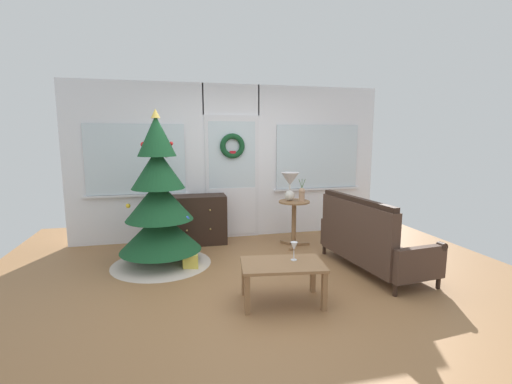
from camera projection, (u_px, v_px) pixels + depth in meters
ground_plane at (263, 283)px, 4.18m from camera, size 6.76×6.76×0.00m
back_wall_with_door at (232, 162)px, 5.99m from camera, size 5.20×0.19×2.55m
christmas_tree at (159, 209)px, 4.71m from camera, size 1.32×1.32×2.05m
dresser_cabinet at (198, 220)px, 5.70m from camera, size 0.90×0.45×0.78m
settee_sofa at (368, 242)px, 4.55m from camera, size 0.87×1.67×0.96m
side_table at (294, 214)px, 5.54m from camera, size 0.50×0.48×0.72m
table_lamp at (290, 182)px, 5.49m from camera, size 0.28×0.28×0.44m
flower_vase at (302, 194)px, 5.46m from camera, size 0.11×0.10×0.35m
coffee_table at (282, 269)px, 3.66m from camera, size 0.90×0.63×0.42m
wine_glass at (294, 247)px, 3.71m from camera, size 0.08×0.08×0.20m
gift_box at (190, 261)px, 4.64m from camera, size 0.20×0.18×0.20m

